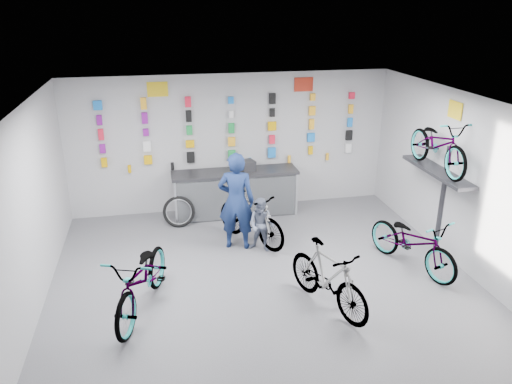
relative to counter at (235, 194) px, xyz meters
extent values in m
plane|color=#4B4B50|center=(0.00, -3.54, -0.49)|extent=(8.00, 8.00, 0.00)
plane|color=white|center=(0.00, -3.54, 2.51)|extent=(8.00, 8.00, 0.00)
plane|color=#B6B6B8|center=(0.00, 0.46, 1.01)|extent=(7.00, 0.00, 7.00)
plane|color=#B6B6B8|center=(-3.50, -3.54, 1.01)|extent=(0.00, 8.00, 8.00)
plane|color=#B6B6B8|center=(3.50, -3.54, 1.01)|extent=(0.00, 8.00, 8.00)
cube|color=black|center=(0.00, 0.01, -0.04)|extent=(2.60, 0.60, 0.90)
cube|color=silver|center=(0.00, -0.29, -0.01)|extent=(2.60, 0.02, 0.90)
cube|color=silver|center=(-1.30, -0.29, -0.01)|extent=(0.04, 0.04, 0.96)
cube|color=silver|center=(1.30, -0.29, -0.01)|extent=(0.04, 0.04, 0.96)
cube|color=black|center=(0.00, 0.01, 0.48)|extent=(2.70, 0.66, 0.06)
cube|color=#E8A803|center=(-2.70, 0.39, 0.76)|extent=(0.12, 0.06, 0.20)
cube|color=#E8A803|center=(-1.80, 0.39, 0.76)|extent=(0.17, 0.06, 0.19)
cube|color=black|center=(-0.90, 0.39, 0.76)|extent=(0.16, 0.06, 0.23)
cube|color=#188D3B|center=(0.00, 0.39, 0.76)|extent=(0.16, 0.06, 0.21)
cube|color=blue|center=(0.90, 0.39, 0.76)|extent=(0.17, 0.06, 0.23)
cube|color=#E8A803|center=(1.80, 0.39, 0.76)|extent=(0.09, 0.06, 0.19)
cube|color=white|center=(2.70, 0.39, 0.76)|extent=(0.14, 0.06, 0.21)
cube|color=#7D1189|center=(-2.70, 0.39, 1.06)|extent=(0.11, 0.06, 0.19)
cube|color=white|center=(-1.80, 0.39, 1.06)|extent=(0.16, 0.06, 0.22)
cube|color=#E8A803|center=(-0.90, 0.39, 1.06)|extent=(0.18, 0.06, 0.15)
cube|color=#FFAF20|center=(0.00, 0.39, 1.06)|extent=(0.15, 0.06, 0.20)
cube|color=red|center=(0.90, 0.39, 1.06)|extent=(0.12, 0.06, 0.19)
cube|color=blue|center=(1.80, 0.39, 1.06)|extent=(0.16, 0.06, 0.19)
cube|color=black|center=(2.70, 0.39, 1.06)|extent=(0.15, 0.06, 0.22)
cube|color=red|center=(-2.70, 0.39, 1.36)|extent=(0.11, 0.06, 0.23)
cube|color=#7D1189|center=(-1.80, 0.39, 1.36)|extent=(0.12, 0.06, 0.15)
cube|color=#188D3B|center=(-0.90, 0.39, 1.36)|extent=(0.12, 0.06, 0.19)
cube|color=#188D3B|center=(0.00, 0.39, 1.36)|extent=(0.12, 0.06, 0.21)
cube|color=#E8A803|center=(0.90, 0.39, 1.36)|extent=(0.18, 0.06, 0.19)
cube|color=#FFAF20|center=(1.80, 0.39, 1.36)|extent=(0.11, 0.06, 0.23)
cube|color=blue|center=(2.70, 0.39, 1.36)|extent=(0.11, 0.06, 0.20)
cube|color=#7D1189|center=(-2.70, 0.39, 1.66)|extent=(0.10, 0.06, 0.20)
cube|color=#7D1189|center=(-1.80, 0.39, 1.66)|extent=(0.12, 0.06, 0.23)
cube|color=black|center=(-0.90, 0.39, 1.66)|extent=(0.12, 0.06, 0.24)
cube|color=white|center=(0.00, 0.39, 1.66)|extent=(0.09, 0.06, 0.14)
cube|color=black|center=(0.90, 0.39, 1.66)|extent=(0.11, 0.06, 0.18)
cube|color=#FFAF20|center=(1.80, 0.39, 1.66)|extent=(0.14, 0.06, 0.20)
cube|color=#FFAF20|center=(2.70, 0.39, 1.66)|extent=(0.10, 0.06, 0.20)
cube|color=blue|center=(-2.70, 0.39, 1.96)|extent=(0.17, 0.06, 0.19)
cube|color=#FFAF20|center=(-1.80, 0.39, 1.96)|extent=(0.12, 0.06, 0.24)
cube|color=red|center=(-0.90, 0.39, 1.96)|extent=(0.12, 0.06, 0.22)
cube|color=blue|center=(0.00, 0.39, 1.96)|extent=(0.11, 0.06, 0.14)
cube|color=black|center=(0.90, 0.39, 1.96)|extent=(0.13, 0.06, 0.23)
cube|color=#FFAF20|center=(1.80, 0.39, 1.96)|extent=(0.11, 0.06, 0.15)
cube|color=red|center=(2.70, 0.39, 1.96)|extent=(0.13, 0.06, 0.14)
cylinder|color=#E8A803|center=(-2.20, 0.37, 0.59)|extent=(0.07, 0.07, 0.16)
cylinder|color=black|center=(-1.30, 0.37, 0.59)|extent=(0.07, 0.07, 0.16)
cylinder|color=blue|center=(0.40, 0.37, 0.59)|extent=(0.07, 0.07, 0.16)
cylinder|color=#FFAF20|center=(1.30, 0.37, 0.59)|extent=(0.07, 0.07, 0.16)
cylinder|color=#FFAF20|center=(2.20, 0.37, 0.59)|extent=(0.07, 0.07, 0.16)
cube|color=#333338|center=(3.30, -2.34, 1.06)|extent=(0.38, 1.90, 0.06)
cube|color=#333338|center=(3.48, -2.34, 0.51)|extent=(0.04, 0.10, 2.00)
cube|color=yellow|center=(-1.50, 0.44, 2.23)|extent=(0.42, 0.02, 0.30)
cube|color=#B62D1A|center=(1.60, 0.44, 2.23)|extent=(0.42, 0.02, 0.30)
cube|color=yellow|center=(3.48, -2.34, 2.16)|extent=(0.02, 0.40, 0.30)
imported|color=gray|center=(-1.95, -3.32, 0.05)|extent=(1.34, 2.18, 1.08)
imported|color=gray|center=(0.78, -3.80, 0.04)|extent=(1.10, 1.80, 1.05)
imported|color=gray|center=(2.64, -2.93, 0.02)|extent=(1.28, 2.02, 1.00)
imported|color=gray|center=(0.07, -1.40, 0.04)|extent=(1.38, 1.74, 1.05)
imported|color=gray|center=(3.25, -2.34, 1.57)|extent=(0.63, 1.80, 0.95)
imported|color=navy|center=(-0.23, -1.53, 0.45)|extent=(0.78, 0.63, 1.87)
imported|color=slate|center=(0.20, -1.77, 0.04)|extent=(0.64, 0.60, 1.04)
torus|color=black|center=(-1.25, -0.37, -0.17)|extent=(0.68, 0.29, 0.66)
torus|color=silver|center=(-1.25, -0.37, -0.17)|extent=(0.55, 0.20, 0.53)
cube|color=black|center=(0.28, 0.01, 0.62)|extent=(0.34, 0.36, 0.22)
camera|label=1|loc=(-1.60, -9.98, 3.93)|focal=35.00mm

